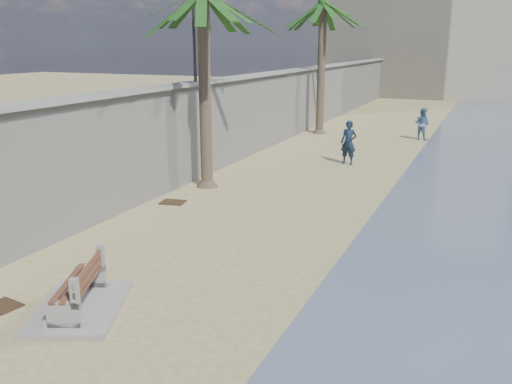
% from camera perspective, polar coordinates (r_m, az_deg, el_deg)
% --- Properties ---
extents(seawall, '(0.45, 70.00, 3.50)m').
position_cam_1_polar(seawall, '(27.68, 1.89, 8.70)').
color(seawall, gray).
rests_on(seawall, ground_plane).
extents(wall_cap, '(0.80, 70.00, 0.12)m').
position_cam_1_polar(wall_cap, '(27.53, 1.93, 12.43)').
color(wall_cap, gray).
rests_on(wall_cap, seawall).
extents(end_building, '(18.00, 12.00, 14.00)m').
position_cam_1_polar(end_building, '(58.00, 17.45, 16.72)').
color(end_building, '#B7AA93').
rests_on(end_building, ground_plane).
extents(bench_far, '(2.31, 2.68, 0.94)m').
position_cam_1_polar(bench_far, '(11.01, -18.19, -9.87)').
color(bench_far, gray).
rests_on(bench_far, ground_plane).
extents(palm_back, '(5.00, 5.00, 7.96)m').
position_cam_1_polar(palm_back, '(30.98, 7.10, 18.96)').
color(palm_back, brown).
rests_on(palm_back, ground_plane).
extents(person_a, '(0.81, 0.59, 2.13)m').
position_cam_1_polar(person_a, '(23.20, 9.74, 5.49)').
color(person_a, '#132235').
rests_on(person_a, ground_plane).
extents(person_b, '(1.08, 0.95, 1.85)m').
position_cam_1_polar(person_b, '(30.26, 17.10, 7.04)').
color(person_b, '#496897').
rests_on(person_b, ground_plane).
extents(debris_b, '(0.70, 0.60, 0.03)m').
position_cam_1_polar(debris_b, '(11.88, -25.05, -10.80)').
color(debris_b, '#382616').
rests_on(debris_b, ground_plane).
extents(debris_c, '(0.87, 0.74, 0.03)m').
position_cam_1_polar(debris_c, '(17.68, -8.73, -1.06)').
color(debris_c, '#382616').
rests_on(debris_c, ground_plane).
extents(debris_d, '(0.61, 0.56, 0.03)m').
position_cam_1_polar(debris_d, '(13.05, -17.15, -7.64)').
color(debris_d, '#382616').
rests_on(debris_d, ground_plane).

